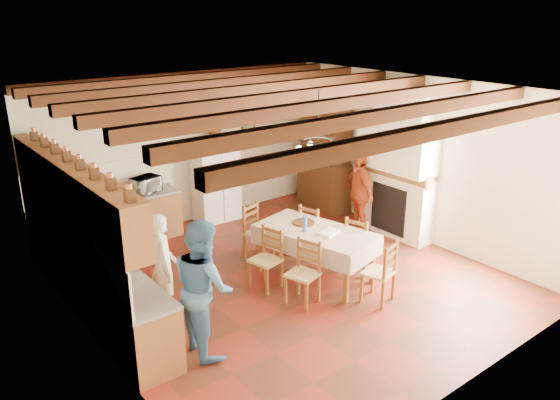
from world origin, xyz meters
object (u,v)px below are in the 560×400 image
object	(u,v)px
chair_right_far	(314,230)
person_woman_blue	(203,287)
chair_end_near	(378,271)
chair_left_near	(303,273)
chair_left_far	(265,259)
chair_right_near	(360,244)
chair_end_far	(259,232)
microwave	(146,185)
dining_table	(315,235)
refrigerator	(214,178)
person_woman_red	(358,193)
hutch	(324,154)
person_man	(163,268)

from	to	relation	value
chair_right_far	person_woman_blue	bearing A→B (deg)	99.58
chair_right_far	chair_end_near	bearing A→B (deg)	157.38
chair_left_near	chair_left_far	size ratio (longest dim) A/B	1.00
chair_left_near	chair_right_near	size ratio (longest dim) A/B	1.00
chair_right_near	chair_end_far	bearing A→B (deg)	19.71
microwave	chair_end_far	bearing A→B (deg)	-77.37
dining_table	chair_right_far	bearing A→B (deg)	49.83
refrigerator	chair_end_far	world-z (taller)	refrigerator
chair_end_far	dining_table	bearing A→B (deg)	-92.35
dining_table	chair_right_far	xyz separation A→B (m)	(0.51, 0.60, -0.25)
dining_table	person_woman_red	world-z (taller)	person_woman_red
dining_table	chair_right_near	bearing A→B (deg)	-22.33
chair_left_near	microwave	size ratio (longest dim) A/B	1.87
hutch	microwave	bearing A→B (deg)	175.01
chair_right_far	chair_end_far	world-z (taller)	same
chair_left_near	microwave	distance (m)	3.75
hutch	chair_right_far	bearing A→B (deg)	-129.08
refrigerator	dining_table	world-z (taller)	refrigerator
hutch	person_woman_red	distance (m)	1.58
chair_left_near	hutch	bearing A→B (deg)	116.76
person_man	chair_left_near	bearing A→B (deg)	-98.36
hutch	person_man	world-z (taller)	hutch
chair_right_far	person_man	size ratio (longest dim) A/B	0.61
refrigerator	dining_table	distance (m)	3.23
person_man	hutch	bearing A→B (deg)	-50.75
chair_left_near	person_woman_blue	xyz separation A→B (m)	(-1.69, -0.11, 0.39)
dining_table	person_woman_blue	world-z (taller)	person_woman_blue
person_woman_red	chair_left_far	bearing A→B (deg)	-58.96
chair_right_near	chair_right_far	distance (m)	0.92
chair_end_near	chair_end_far	bearing A→B (deg)	-93.65
refrigerator	hutch	xyz separation A→B (m)	(2.20, -0.87, 0.32)
chair_end_far	chair_left_far	bearing A→B (deg)	-137.50
chair_left_far	chair_right_far	distance (m)	1.40
chair_left_far	person_woman_blue	size ratio (longest dim) A/B	0.55
chair_left_far	person_woman_red	distance (m)	2.81
chair_left_far	microwave	size ratio (longest dim) A/B	1.87
dining_table	chair_end_near	distance (m)	1.19
person_woman_red	microwave	xyz separation A→B (m)	(-3.25, 2.25, 0.24)
chair_right_near	refrigerator	bearing A→B (deg)	-6.08
refrigerator	hutch	world-z (taller)	hutch
chair_left_near	chair_left_far	bearing A→B (deg)	174.99
hutch	chair_end_far	bearing A→B (deg)	-147.92
person_man	person_woman_red	size ratio (longest dim) A/B	0.99
chair_end_far	person_woman_blue	world-z (taller)	person_woman_blue
hutch	chair_right_far	xyz separation A→B (m)	(-1.81, -1.74, -0.70)
refrigerator	chair_end_far	xyz separation A→B (m)	(-0.41, -2.10, -0.38)
person_woman_red	refrigerator	bearing A→B (deg)	-126.29
chair_end_near	person_man	bearing A→B (deg)	-44.70
refrigerator	chair_left_near	bearing A→B (deg)	-100.05
hutch	microwave	size ratio (longest dim) A/B	4.61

